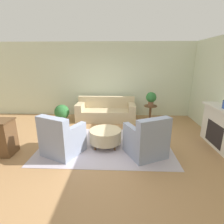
# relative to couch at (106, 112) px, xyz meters

# --- Properties ---
(ground_plane) EXTENTS (16.00, 16.00, 0.00)m
(ground_plane) POSITION_rel_couch_xyz_m (0.13, -2.08, -0.30)
(ground_plane) COLOR #AD7F51
(wall_back) EXTENTS (9.31, 0.12, 2.80)m
(wall_back) POSITION_rel_couch_xyz_m (0.13, 0.64, 1.10)
(wall_back) COLOR beige
(wall_back) RESTS_ON ground_plane
(rug) EXTENTS (3.33, 2.16, 0.01)m
(rug) POSITION_rel_couch_xyz_m (0.13, -2.08, -0.30)
(rug) COLOR #BCB2C1
(rug) RESTS_ON ground_plane
(couch) EXTENTS (2.12, 0.87, 0.83)m
(couch) POSITION_rel_couch_xyz_m (0.00, 0.00, 0.00)
(couch) COLOR #C6B289
(couch) RESTS_ON ground_plane
(armchair_left) EXTENTS (1.04, 1.04, 0.97)m
(armchair_left) POSITION_rel_couch_xyz_m (-0.85, -2.54, 0.07)
(armchair_left) COLOR #8E99B2
(armchair_left) RESTS_ON rug
(armchair_right) EXTENTS (1.04, 1.04, 0.97)m
(armchair_right) POSITION_rel_couch_xyz_m (1.12, -2.54, 0.07)
(armchair_right) COLOR #8E99B2
(armchair_right) RESTS_ON rug
(ottoman_table) EXTENTS (0.81, 0.81, 0.44)m
(ottoman_table) POSITION_rel_couch_xyz_m (0.14, -2.11, -0.01)
(ottoman_table) COLOR #C6B289
(ottoman_table) RESTS_ON rug
(side_table) EXTENTS (0.45, 0.45, 0.62)m
(side_table) POSITION_rel_couch_xyz_m (1.58, -0.24, 0.11)
(side_table) COLOR brown
(side_table) RESTS_ON ground_plane
(fireplace) EXTENTS (0.44, 1.46, 1.03)m
(fireplace) POSITION_rel_couch_xyz_m (3.05, -2.05, 0.24)
(fireplace) COLOR silver
(fireplace) RESTS_ON ground_plane
(potted_plant_on_side_table) EXTENTS (0.36, 0.36, 0.47)m
(potted_plant_on_side_table) POSITION_rel_couch_xyz_m (1.58, -0.24, 0.59)
(potted_plant_on_side_table) COLOR brown
(potted_plant_on_side_table) RESTS_ON side_table
(potted_plant_floor) EXTENTS (0.52, 0.52, 0.65)m
(potted_plant_floor) POSITION_rel_couch_xyz_m (-1.54, -0.37, 0.05)
(potted_plant_floor) COLOR brown
(potted_plant_floor) RESTS_ON ground_plane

